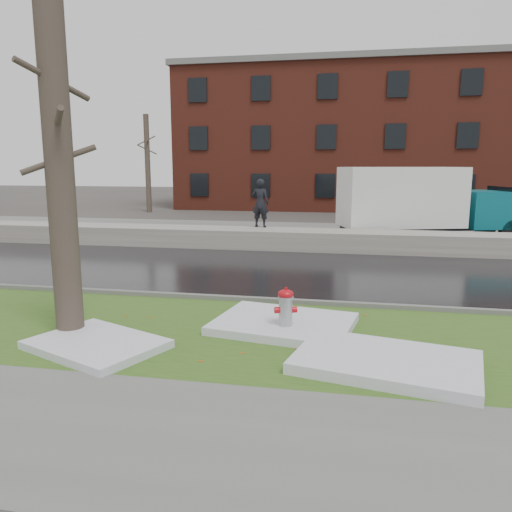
% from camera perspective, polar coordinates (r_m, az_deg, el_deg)
% --- Properties ---
extents(ground, '(120.00, 120.00, 0.00)m').
position_cam_1_polar(ground, '(10.72, 1.43, -6.96)').
color(ground, '#47423D').
rests_on(ground, ground).
extents(verge, '(60.00, 4.50, 0.04)m').
position_cam_1_polar(verge, '(9.54, 0.16, -9.04)').
color(verge, '#304E1A').
rests_on(verge, ground).
extents(sidewalk, '(60.00, 3.00, 0.05)m').
position_cam_1_polar(sidewalk, '(6.23, -6.78, -20.28)').
color(sidewalk, slate).
rests_on(sidewalk, ground).
extents(road, '(60.00, 7.00, 0.03)m').
position_cam_1_polar(road, '(15.03, 4.30, -1.86)').
color(road, black).
rests_on(road, ground).
extents(parking_lot, '(60.00, 9.00, 0.03)m').
position_cam_1_polar(parking_lot, '(23.37, 6.77, 2.50)').
color(parking_lot, slate).
rests_on(parking_lot, ground).
extents(curb, '(60.00, 0.15, 0.14)m').
position_cam_1_polar(curb, '(11.64, 2.26, -5.19)').
color(curb, slate).
rests_on(curb, ground).
extents(snowbank, '(60.00, 1.60, 0.75)m').
position_cam_1_polar(snowbank, '(19.07, 5.81, 1.84)').
color(snowbank, '#A29F94').
rests_on(snowbank, ground).
extents(brick_building, '(26.00, 12.00, 10.00)m').
position_cam_1_polar(brick_building, '(40.13, 11.75, 12.76)').
color(brick_building, maroon).
rests_on(brick_building, ground).
extents(bg_tree_left, '(1.40, 1.62, 6.50)m').
position_cam_1_polar(bg_tree_left, '(34.89, -12.29, 10.38)').
color(bg_tree_left, brown).
rests_on(bg_tree_left, ground).
extents(bg_tree_center, '(1.40, 1.62, 6.50)m').
position_cam_1_polar(bg_tree_center, '(36.90, -1.03, 10.60)').
color(bg_tree_center, brown).
rests_on(bg_tree_center, ground).
extents(fire_hydrant, '(0.45, 0.42, 0.90)m').
position_cam_1_polar(fire_hydrant, '(9.46, 3.40, -6.06)').
color(fire_hydrant, '#9FA2A7').
rests_on(fire_hydrant, verge).
extents(tree, '(1.15, 1.29, 6.31)m').
position_cam_1_polar(tree, '(9.67, -21.58, 9.80)').
color(tree, brown).
rests_on(tree, verge).
extents(box_truck, '(9.33, 4.43, 3.11)m').
position_cam_1_polar(box_truck, '(22.03, 18.56, 5.82)').
color(box_truck, black).
rests_on(box_truck, ground).
extents(worker, '(0.75, 0.55, 1.91)m').
position_cam_1_polar(worker, '(19.78, 0.50, 6.07)').
color(worker, black).
rests_on(worker, snowbank).
extents(snow_patch_near, '(2.90, 2.41, 0.16)m').
position_cam_1_polar(snow_patch_near, '(9.90, 3.21, -7.73)').
color(snow_patch_near, silver).
rests_on(snow_patch_near, verge).
extents(snow_patch_far, '(2.65, 2.34, 0.14)m').
position_cam_1_polar(snow_patch_far, '(9.26, -17.78, -9.59)').
color(snow_patch_far, silver).
rests_on(snow_patch_far, verge).
extents(snow_patch_side, '(3.12, 2.36, 0.18)m').
position_cam_1_polar(snow_patch_side, '(8.30, 14.65, -11.64)').
color(snow_patch_side, silver).
rests_on(snow_patch_side, verge).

